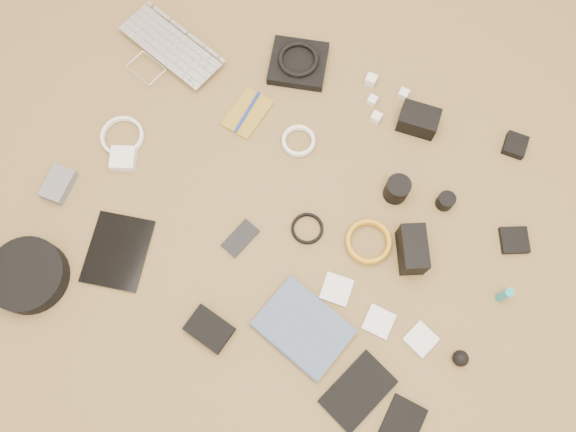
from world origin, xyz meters
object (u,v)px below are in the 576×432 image
at_px(laptop, 161,57).
at_px(headphone_case, 28,275).
at_px(phone, 240,238).
at_px(dslr_camera, 418,120).
at_px(tablet, 118,251).
at_px(paperback, 282,353).

xyz_separation_m(laptop, headphone_case, (-0.02, -0.79, 0.02)).
distance_m(laptop, phone, 0.67).
height_order(laptop, dslr_camera, dslr_camera).
relative_size(dslr_camera, phone, 1.08).
xyz_separation_m(tablet, phone, (0.31, 0.17, -0.00)).
bearing_deg(paperback, tablet, 98.77).
distance_m(dslr_camera, headphone_case, 1.24).
xyz_separation_m(phone, headphone_case, (-0.51, -0.33, 0.03)).
distance_m(laptop, paperback, 1.02).
relative_size(dslr_camera, headphone_case, 0.55).
bearing_deg(paperback, headphone_case, 113.41).
distance_m(laptop, headphone_case, 0.79).
height_order(laptop, tablet, laptop).
xyz_separation_m(dslr_camera, paperback, (-0.12, -0.81, -0.02)).
relative_size(laptop, headphone_case, 1.64).
xyz_separation_m(dslr_camera, headphone_case, (-0.87, -0.88, -0.00)).
height_order(dslr_camera, tablet, dslr_camera).
bearing_deg(dslr_camera, phone, -127.10).
distance_m(headphone_case, paperback, 0.75).
relative_size(laptop, phone, 3.26).
xyz_separation_m(laptop, phone, (0.48, -0.46, -0.01)).
relative_size(tablet, headphone_case, 1.01).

